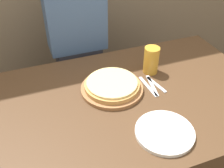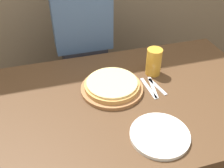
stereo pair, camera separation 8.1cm
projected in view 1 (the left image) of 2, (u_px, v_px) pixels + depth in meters
name	position (u px, v px, depth m)	size (l,w,h in m)	color
dining_table	(129.00, 143.00, 1.56)	(1.44, 0.92, 0.72)	#4C331E
pizza_on_board	(112.00, 86.00, 1.36)	(0.33, 0.33, 0.06)	#99663D
beer_glass	(151.00, 59.00, 1.46)	(0.09, 0.09, 0.16)	gold
dinner_plate	(165.00, 132.00, 1.13)	(0.26, 0.26, 0.02)	white
fork	(148.00, 87.00, 1.40)	(0.03, 0.18, 0.00)	silver
dinner_knife	(152.00, 86.00, 1.41)	(0.05, 0.18, 0.00)	silver
spoon	(156.00, 85.00, 1.41)	(0.05, 0.16, 0.00)	silver
diner_person	(78.00, 53.00, 1.82)	(0.37, 0.20, 1.32)	#33333D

